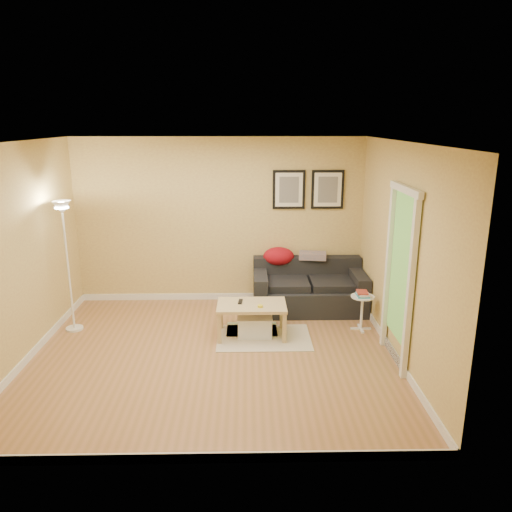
# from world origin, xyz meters

# --- Properties ---
(floor) EXTENTS (4.50, 4.50, 0.00)m
(floor) POSITION_xyz_m (0.00, 0.00, 0.00)
(floor) COLOR #A77147
(floor) RESTS_ON ground
(ceiling) EXTENTS (4.50, 4.50, 0.00)m
(ceiling) POSITION_xyz_m (0.00, 0.00, 2.60)
(ceiling) COLOR white
(ceiling) RESTS_ON wall_back
(wall_back) EXTENTS (4.50, 0.00, 4.50)m
(wall_back) POSITION_xyz_m (0.00, 2.00, 1.30)
(wall_back) COLOR #DBC570
(wall_back) RESTS_ON ground
(wall_front) EXTENTS (4.50, 0.00, 4.50)m
(wall_front) POSITION_xyz_m (0.00, -2.00, 1.30)
(wall_front) COLOR #DBC570
(wall_front) RESTS_ON ground
(wall_left) EXTENTS (0.00, 4.00, 4.00)m
(wall_left) POSITION_xyz_m (-2.25, 0.00, 1.30)
(wall_left) COLOR #DBC570
(wall_left) RESTS_ON ground
(wall_right) EXTENTS (0.00, 4.00, 4.00)m
(wall_right) POSITION_xyz_m (2.25, 0.00, 1.30)
(wall_right) COLOR #DBC570
(wall_right) RESTS_ON ground
(baseboard_back) EXTENTS (4.50, 0.02, 0.10)m
(baseboard_back) POSITION_xyz_m (0.00, 1.99, 0.05)
(baseboard_back) COLOR white
(baseboard_back) RESTS_ON ground
(baseboard_front) EXTENTS (4.50, 0.02, 0.10)m
(baseboard_front) POSITION_xyz_m (0.00, -1.99, 0.05)
(baseboard_front) COLOR white
(baseboard_front) RESTS_ON ground
(baseboard_left) EXTENTS (0.02, 4.00, 0.10)m
(baseboard_left) POSITION_xyz_m (-2.24, 0.00, 0.05)
(baseboard_left) COLOR white
(baseboard_left) RESTS_ON ground
(baseboard_right) EXTENTS (0.02, 4.00, 0.10)m
(baseboard_right) POSITION_xyz_m (2.24, 0.00, 0.05)
(baseboard_right) COLOR white
(baseboard_right) RESTS_ON ground
(sofa) EXTENTS (1.70, 0.90, 0.75)m
(sofa) POSITION_xyz_m (1.38, 1.53, 0.38)
(sofa) COLOR black
(sofa) RESTS_ON ground
(red_throw) EXTENTS (0.48, 0.36, 0.28)m
(red_throw) POSITION_xyz_m (0.93, 1.84, 0.77)
(red_throw) COLOR maroon
(red_throw) RESTS_ON sofa
(plaid_throw) EXTENTS (0.45, 0.32, 0.10)m
(plaid_throw) POSITION_xyz_m (1.46, 1.83, 0.78)
(plaid_throw) COLOR tan
(plaid_throw) RESTS_ON sofa
(framed_print_left) EXTENTS (0.50, 0.04, 0.60)m
(framed_print_left) POSITION_xyz_m (1.08, 1.98, 1.80)
(framed_print_left) COLOR black
(framed_print_left) RESTS_ON wall_back
(framed_print_right) EXTENTS (0.50, 0.04, 0.60)m
(framed_print_right) POSITION_xyz_m (1.68, 1.98, 1.80)
(framed_print_right) COLOR black
(framed_print_right) RESTS_ON wall_back
(area_rug) EXTENTS (1.25, 0.85, 0.01)m
(area_rug) POSITION_xyz_m (0.65, 0.49, 0.01)
(area_rug) COLOR beige
(area_rug) RESTS_ON ground
(green_runner) EXTENTS (0.70, 0.50, 0.01)m
(green_runner) POSITION_xyz_m (0.49, 0.76, 0.01)
(green_runner) COLOR #668C4C
(green_runner) RESTS_ON ground
(coffee_table) EXTENTS (1.05, 0.81, 0.46)m
(coffee_table) POSITION_xyz_m (0.49, 0.57, 0.23)
(coffee_table) COLOR tan
(coffee_table) RESTS_ON ground
(remote_control) EXTENTS (0.06, 0.16, 0.02)m
(remote_control) POSITION_xyz_m (0.33, 0.64, 0.47)
(remote_control) COLOR black
(remote_control) RESTS_ON coffee_table
(tape_roll) EXTENTS (0.07, 0.07, 0.03)m
(tape_roll) POSITION_xyz_m (0.60, 0.45, 0.48)
(tape_roll) COLOR yellow
(tape_roll) RESTS_ON coffee_table
(storage_bin) EXTENTS (0.47, 0.34, 0.29)m
(storage_bin) POSITION_xyz_m (0.53, 0.57, 0.14)
(storage_bin) COLOR white
(storage_bin) RESTS_ON ground
(side_table) EXTENTS (0.32, 0.32, 0.50)m
(side_table) POSITION_xyz_m (2.02, 0.75, 0.25)
(side_table) COLOR white
(side_table) RESTS_ON ground
(book_stack) EXTENTS (0.21, 0.25, 0.07)m
(book_stack) POSITION_xyz_m (2.02, 0.75, 0.53)
(book_stack) COLOR teal
(book_stack) RESTS_ON side_table
(floor_lamp) EXTENTS (0.24, 0.24, 1.83)m
(floor_lamp) POSITION_xyz_m (-2.00, 0.83, 0.86)
(floor_lamp) COLOR white
(floor_lamp) RESTS_ON ground
(doorway) EXTENTS (0.12, 1.01, 2.13)m
(doorway) POSITION_xyz_m (2.20, -0.15, 1.02)
(doorway) COLOR white
(doorway) RESTS_ON ground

